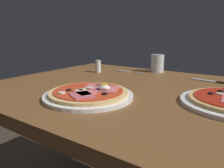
{
  "coord_description": "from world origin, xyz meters",
  "views": [
    {
      "loc": [
        0.38,
        -0.72,
        0.95
      ],
      "look_at": [
        -0.04,
        -0.1,
        0.77
      ],
      "focal_mm": 34.01,
      "sensor_mm": 36.0,
      "label": 1
    }
  ],
  "objects_px": {
    "pizza_foreground": "(89,94)",
    "salt_shaker": "(98,66)",
    "knife": "(218,82)",
    "fork": "(127,72)",
    "dining_table": "(134,114)",
    "water_glass_near": "(157,64)"
  },
  "relations": [
    {
      "from": "water_glass_near",
      "to": "fork",
      "type": "relative_size",
      "value": 0.61
    },
    {
      "from": "dining_table",
      "to": "fork",
      "type": "bearing_deg",
      "value": 125.33
    },
    {
      "from": "pizza_foreground",
      "to": "water_glass_near",
      "type": "bearing_deg",
      "value": 89.71
    },
    {
      "from": "pizza_foreground",
      "to": "knife",
      "type": "distance_m",
      "value": 0.58
    },
    {
      "from": "pizza_foreground",
      "to": "salt_shaker",
      "type": "height_order",
      "value": "salt_shaker"
    },
    {
      "from": "knife",
      "to": "dining_table",
      "type": "bearing_deg",
      "value": -132.57
    },
    {
      "from": "water_glass_near",
      "to": "knife",
      "type": "bearing_deg",
      "value": -17.23
    },
    {
      "from": "water_glass_near",
      "to": "knife",
      "type": "height_order",
      "value": "water_glass_near"
    },
    {
      "from": "dining_table",
      "to": "salt_shaker",
      "type": "bearing_deg",
      "value": 150.26
    },
    {
      "from": "knife",
      "to": "pizza_foreground",
      "type": "bearing_deg",
      "value": -124.13
    },
    {
      "from": "fork",
      "to": "water_glass_near",
      "type": "bearing_deg",
      "value": 36.18
    },
    {
      "from": "dining_table",
      "to": "water_glass_near",
      "type": "xyz_separation_m",
      "value": [
        -0.06,
        0.38,
        0.15
      ]
    },
    {
      "from": "knife",
      "to": "salt_shaker",
      "type": "xyz_separation_m",
      "value": [
        -0.59,
        -0.09,
        0.03
      ]
    },
    {
      "from": "salt_shaker",
      "to": "water_glass_near",
      "type": "bearing_deg",
      "value": 36.38
    },
    {
      "from": "fork",
      "to": "salt_shaker",
      "type": "xyz_separation_m",
      "value": [
        -0.13,
        -0.09,
        0.03
      ]
    },
    {
      "from": "water_glass_near",
      "to": "salt_shaker",
      "type": "height_order",
      "value": "water_glass_near"
    },
    {
      "from": "knife",
      "to": "salt_shaker",
      "type": "relative_size",
      "value": 2.92
    },
    {
      "from": "dining_table",
      "to": "salt_shaker",
      "type": "xyz_separation_m",
      "value": [
        -0.33,
        0.19,
        0.15
      ]
    },
    {
      "from": "pizza_foreground",
      "to": "water_glass_near",
      "type": "xyz_separation_m",
      "value": [
        0.0,
        0.58,
        0.03
      ]
    },
    {
      "from": "dining_table",
      "to": "knife",
      "type": "xyz_separation_m",
      "value": [
        0.26,
        0.28,
        0.12
      ]
    },
    {
      "from": "water_glass_near",
      "to": "salt_shaker",
      "type": "xyz_separation_m",
      "value": [
        -0.26,
        -0.19,
        -0.01
      ]
    },
    {
      "from": "fork",
      "to": "knife",
      "type": "height_order",
      "value": "knife"
    }
  ]
}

